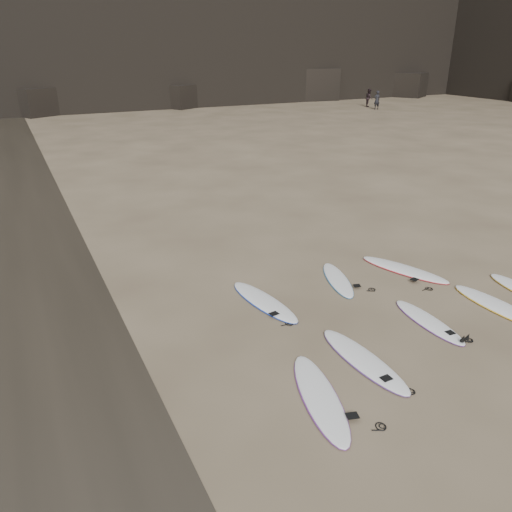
{
  "coord_description": "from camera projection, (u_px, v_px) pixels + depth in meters",
  "views": [
    {
      "loc": [
        -8.75,
        -7.44,
        6.14
      ],
      "look_at": [
        -3.92,
        2.35,
        1.5
      ],
      "focal_mm": 35.0,
      "sensor_mm": 36.0,
      "label": 1
    }
  ],
  "objects": [
    {
      "name": "surfboard_7",
      "position": [
        404.0,
        269.0,
        14.65
      ],
      "size": [
        1.59,
        2.81,
        0.1
      ],
      "primitive_type": "ellipsoid",
      "rotation": [
        0.0,
        0.0,
        0.36
      ],
      "color": "white",
      "rests_on": "ground"
    },
    {
      "name": "surfboard_6",
      "position": [
        338.0,
        279.0,
        14.04
      ],
      "size": [
        1.26,
        2.36,
        0.08
      ],
      "primitive_type": "ellipsoid",
      "rotation": [
        0.0,
        0.0,
        -0.32
      ],
      "color": "white",
      "rests_on": "ground"
    },
    {
      "name": "ground",
      "position": [
        443.0,
        319.0,
        12.11
      ],
      "size": [
        240.0,
        240.0,
        0.0
      ],
      "primitive_type": "plane",
      "color": "#897559",
      "rests_on": "ground"
    },
    {
      "name": "surfboard_1",
      "position": [
        363.0,
        360.0,
        10.45
      ],
      "size": [
        0.73,
        2.71,
        0.1
      ],
      "primitive_type": "ellipsoid",
      "rotation": [
        0.0,
        0.0,
        0.03
      ],
      "color": "white",
      "rests_on": "ground"
    },
    {
      "name": "surfboard_0",
      "position": [
        320.0,
        397.0,
        9.35
      ],
      "size": [
        1.35,
        2.8,
        0.1
      ],
      "primitive_type": "ellipsoid",
      "rotation": [
        0.0,
        0.0,
        -0.27
      ],
      "color": "white",
      "rests_on": "ground"
    },
    {
      "name": "person_b",
      "position": [
        369.0,
        98.0,
        53.01
      ],
      "size": [
        1.1,
        1.13,
        1.83
      ],
      "primitive_type": "imported",
      "rotation": [
        0.0,
        0.0,
        0.89
      ],
      "color": "black",
      "rests_on": "ground"
    },
    {
      "name": "person_a",
      "position": [
        377.0,
        100.0,
        50.84
      ],
      "size": [
        0.7,
        0.49,
        1.83
      ],
      "primitive_type": "imported",
      "rotation": [
        0.0,
        0.0,
        3.06
      ],
      "color": "black",
      "rests_on": "ground"
    },
    {
      "name": "surfboard_2",
      "position": [
        428.0,
        321.0,
        11.91
      ],
      "size": [
        0.67,
        2.33,
        0.08
      ],
      "primitive_type": "ellipsoid",
      "rotation": [
        0.0,
        0.0,
        -0.05
      ],
      "color": "white",
      "rests_on": "ground"
    },
    {
      "name": "surfboard_3",
      "position": [
        500.0,
        307.0,
        12.56
      ],
      "size": [
        0.76,
        2.8,
        0.1
      ],
      "primitive_type": "ellipsoid",
      "rotation": [
        0.0,
        0.0,
        0.04
      ],
      "color": "white",
      "rests_on": "ground"
    },
    {
      "name": "surfboard_5",
      "position": [
        264.0,
        301.0,
        12.83
      ],
      "size": [
        1.02,
        2.75,
        0.1
      ],
      "primitive_type": "ellipsoid",
      "rotation": [
        0.0,
        0.0,
        0.14
      ],
      "color": "white",
      "rests_on": "ground"
    }
  ]
}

